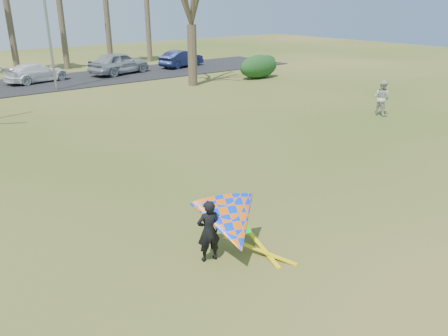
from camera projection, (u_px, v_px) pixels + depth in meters
ground at (273, 230)px, 11.10m from camera, size 100.00×100.00×0.00m
parking_strip at (11, 87)px, 29.35m from camera, size 46.00×7.00×0.06m
streetlight at (49, 18)px, 26.82m from camera, size 2.28×0.18×8.00m
hedge_near at (259, 67)px, 32.51m from camera, size 3.43×1.55×1.71m
hedge_far at (266, 62)px, 37.15m from camera, size 2.06×0.97×1.15m
car_3 at (37, 73)px, 30.77m from camera, size 4.78×2.83×1.30m
car_4 at (119, 63)px, 34.06m from camera, size 5.32×3.22×1.69m
car_5 at (182, 59)px, 37.74m from camera, size 4.51×2.56×1.41m
pedestrian_a at (382, 98)px, 21.96m from camera, size 0.70×0.88×1.75m
kite_flyer at (230, 225)px, 9.63m from camera, size 2.13×2.39×2.02m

